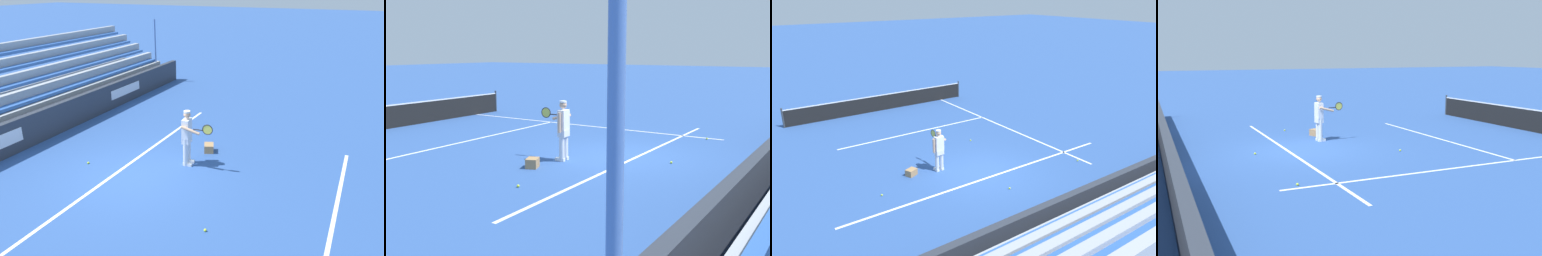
% 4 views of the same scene
% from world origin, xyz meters
% --- Properties ---
extents(ground_plane, '(160.00, 160.00, 0.00)m').
position_xyz_m(ground_plane, '(0.00, 0.00, 0.00)').
color(ground_plane, '#2D5193').
extents(court_baseline_white, '(12.00, 0.10, 0.01)m').
position_xyz_m(court_baseline_white, '(0.00, -0.50, 0.00)').
color(court_baseline_white, white).
rests_on(court_baseline_white, ground).
extents(court_service_line_white, '(8.22, 0.10, 0.01)m').
position_xyz_m(court_service_line_white, '(0.00, 5.50, 0.00)').
color(court_service_line_white, white).
rests_on(court_service_line_white, ground).
extents(back_wall_sponsor_board, '(21.67, 0.25, 1.10)m').
position_xyz_m(back_wall_sponsor_board, '(-0.01, -4.35, 0.55)').
color(back_wall_sponsor_board, '#2D333D').
rests_on(back_wall_sponsor_board, ground).
extents(tennis_player, '(0.59, 1.02, 1.71)m').
position_xyz_m(tennis_player, '(-1.36, 1.13, 0.89)').
color(tennis_player, silver).
rests_on(tennis_player, ground).
extents(ball_box_cardboard, '(0.48, 0.43, 0.26)m').
position_xyz_m(ball_box_cardboard, '(-2.49, 1.35, 0.13)').
color(ball_box_cardboard, '#A87F51').
rests_on(ball_box_cardboard, ground).
extents(tennis_ball_stray_back, '(0.07, 0.07, 0.07)m').
position_xyz_m(tennis_ball_stray_back, '(1.48, 2.95, 0.03)').
color(tennis_ball_stray_back, '#CCE533').
rests_on(tennis_ball_stray_back, ground).
extents(tennis_ball_toward_net, '(0.07, 0.07, 0.07)m').
position_xyz_m(tennis_ball_toward_net, '(-4.06, 0.54, 0.03)').
color(tennis_ball_toward_net, '#CCE533').
rests_on(tennis_ball_toward_net, ground).
extents(tennis_ball_far_left, '(0.07, 0.07, 0.07)m').
position_xyz_m(tennis_ball_far_left, '(-0.06, -1.64, 0.03)').
color(tennis_ball_far_left, '#CCE533').
rests_on(tennis_ball_far_left, ground).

